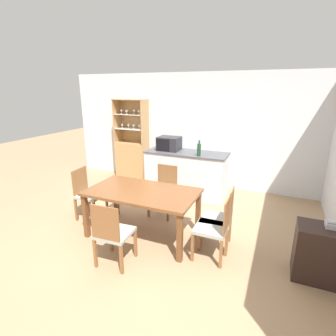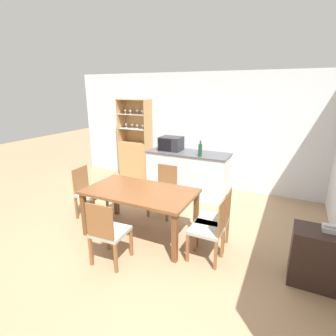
{
  "view_description": "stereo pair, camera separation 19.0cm",
  "coord_description": "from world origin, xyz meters",
  "px_view_note": "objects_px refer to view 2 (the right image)",
  "views": [
    {
      "loc": [
        1.64,
        -3.15,
        2.2
      ],
      "look_at": [
        -0.14,
        0.97,
        0.83
      ],
      "focal_mm": 28.0,
      "sensor_mm": 36.0,
      "label": 1
    },
    {
      "loc": [
        1.82,
        -3.07,
        2.2
      ],
      "look_at": [
        -0.14,
        0.97,
        0.83
      ],
      "focal_mm": 28.0,
      "sensor_mm": 36.0,
      "label": 2
    }
  ],
  "objects_px": {
    "dining_chair_head_near": "(108,232)",
    "dining_chair_side_left_far": "(89,192)",
    "dining_table": "(140,196)",
    "wine_bottle": "(200,150)",
    "dining_chair_side_right_near": "(210,229)",
    "side_cabinet": "(318,258)",
    "microwave": "(171,144)",
    "display_cabinet": "(136,154)",
    "telephone": "(332,229)",
    "dining_chair_head_far": "(164,191)",
    "dining_chair_side_right_far": "(216,219)"
  },
  "relations": [
    {
      "from": "dining_table",
      "to": "wine_bottle",
      "type": "xyz_separation_m",
      "value": [
        0.38,
        1.62,
        0.41
      ]
    },
    {
      "from": "dining_chair_side_right_near",
      "to": "wine_bottle",
      "type": "relative_size",
      "value": 2.84
    },
    {
      "from": "dining_chair_side_right_near",
      "to": "side_cabinet",
      "type": "relative_size",
      "value": 1.32
    },
    {
      "from": "dining_chair_head_near",
      "to": "dining_chair_side_left_far",
      "type": "height_order",
      "value": "same"
    },
    {
      "from": "dining_table",
      "to": "dining_chair_side_right_far",
      "type": "height_order",
      "value": "dining_chair_side_right_far"
    },
    {
      "from": "side_cabinet",
      "to": "telephone",
      "type": "bearing_deg",
      "value": 28.29
    },
    {
      "from": "dining_chair_side_left_far",
      "to": "telephone",
      "type": "xyz_separation_m",
      "value": [
        3.64,
        -0.13,
        0.26
      ]
    },
    {
      "from": "dining_table",
      "to": "wine_bottle",
      "type": "distance_m",
      "value": 1.71
    },
    {
      "from": "display_cabinet",
      "to": "dining_chair_side_left_far",
      "type": "relative_size",
      "value": 2.21
    },
    {
      "from": "dining_chair_head_near",
      "to": "dining_chair_side_left_far",
      "type": "bearing_deg",
      "value": 137.91
    },
    {
      "from": "dining_chair_head_near",
      "to": "wine_bottle",
      "type": "bearing_deg",
      "value": 77.69
    },
    {
      "from": "dining_chair_head_near",
      "to": "dining_chair_head_far",
      "type": "relative_size",
      "value": 1.0
    },
    {
      "from": "dining_chair_side_right_near",
      "to": "dining_chair_head_far",
      "type": "relative_size",
      "value": 1.0
    },
    {
      "from": "dining_chair_side_left_far",
      "to": "telephone",
      "type": "height_order",
      "value": "dining_chair_side_left_far"
    },
    {
      "from": "dining_table",
      "to": "dining_chair_side_left_far",
      "type": "height_order",
      "value": "dining_chair_side_left_far"
    },
    {
      "from": "dining_chair_side_left_far",
      "to": "dining_chair_head_far",
      "type": "height_order",
      "value": "same"
    },
    {
      "from": "display_cabinet",
      "to": "wine_bottle",
      "type": "height_order",
      "value": "display_cabinet"
    },
    {
      "from": "dining_chair_side_left_far",
      "to": "display_cabinet",
      "type": "bearing_deg",
      "value": -172.47
    },
    {
      "from": "dining_chair_side_left_far",
      "to": "dining_table",
      "type": "bearing_deg",
      "value": 79.63
    },
    {
      "from": "microwave",
      "to": "side_cabinet",
      "type": "height_order",
      "value": "microwave"
    },
    {
      "from": "microwave",
      "to": "telephone",
      "type": "bearing_deg",
      "value": -33.11
    },
    {
      "from": "dining_chair_head_far",
      "to": "dining_chair_side_right_far",
      "type": "height_order",
      "value": "same"
    },
    {
      "from": "display_cabinet",
      "to": "side_cabinet",
      "type": "relative_size",
      "value": 2.9
    },
    {
      "from": "dining_chair_side_right_far",
      "to": "wine_bottle",
      "type": "height_order",
      "value": "wine_bottle"
    },
    {
      "from": "dining_table",
      "to": "dining_chair_side_right_far",
      "type": "relative_size",
      "value": 1.85
    },
    {
      "from": "dining_chair_side_left_far",
      "to": "dining_chair_head_far",
      "type": "bearing_deg",
      "value": 115.9
    },
    {
      "from": "dining_table",
      "to": "dining_chair_head_far",
      "type": "distance_m",
      "value": 0.81
    },
    {
      "from": "dining_table",
      "to": "dining_chair_side_right_near",
      "type": "relative_size",
      "value": 1.85
    },
    {
      "from": "display_cabinet",
      "to": "dining_chair_head_far",
      "type": "relative_size",
      "value": 2.21
    },
    {
      "from": "display_cabinet",
      "to": "dining_table",
      "type": "relative_size",
      "value": 1.19
    },
    {
      "from": "wine_bottle",
      "to": "dining_chair_head_far",
      "type": "bearing_deg",
      "value": -114.49
    },
    {
      "from": "display_cabinet",
      "to": "telephone",
      "type": "relative_size",
      "value": 10.18
    },
    {
      "from": "dining_chair_head_far",
      "to": "wine_bottle",
      "type": "relative_size",
      "value": 2.84
    },
    {
      "from": "dining_chair_head_near",
      "to": "dining_chair_side_right_near",
      "type": "height_order",
      "value": "same"
    },
    {
      "from": "display_cabinet",
      "to": "side_cabinet",
      "type": "xyz_separation_m",
      "value": [
        4.0,
        -2.41,
        -0.25
      ]
    },
    {
      "from": "dining_chair_head_near",
      "to": "telephone",
      "type": "bearing_deg",
      "value": 14.16
    },
    {
      "from": "dining_chair_side_right_near",
      "to": "dining_chair_side_right_far",
      "type": "xyz_separation_m",
      "value": [
        -0.0,
        0.28,
        0.0
      ]
    },
    {
      "from": "dining_chair_head_near",
      "to": "wine_bottle",
      "type": "relative_size",
      "value": 2.84
    },
    {
      "from": "dining_table",
      "to": "microwave",
      "type": "distance_m",
      "value": 1.94
    },
    {
      "from": "display_cabinet",
      "to": "telephone",
      "type": "bearing_deg",
      "value": -30.17
    },
    {
      "from": "display_cabinet",
      "to": "wine_bottle",
      "type": "bearing_deg",
      "value": -20.97
    },
    {
      "from": "dining_chair_head_near",
      "to": "dining_chair_side_left_far",
      "type": "relative_size",
      "value": 1.0
    },
    {
      "from": "dining_chair_side_right_near",
      "to": "dining_table",
      "type": "bearing_deg",
      "value": 83.08
    },
    {
      "from": "dining_table",
      "to": "dining_chair_head_near",
      "type": "relative_size",
      "value": 1.85
    },
    {
      "from": "microwave",
      "to": "display_cabinet",
      "type": "bearing_deg",
      "value": 157.37
    },
    {
      "from": "dining_chair_side_right_far",
      "to": "wine_bottle",
      "type": "relative_size",
      "value": 2.84
    },
    {
      "from": "dining_chair_side_right_far",
      "to": "dining_chair_side_right_near",
      "type": "bearing_deg",
      "value": 176.6
    },
    {
      "from": "dining_chair_side_left_far",
      "to": "telephone",
      "type": "bearing_deg",
      "value": 84.26
    },
    {
      "from": "dining_chair_side_right_far",
      "to": "microwave",
      "type": "height_order",
      "value": "microwave"
    },
    {
      "from": "telephone",
      "to": "display_cabinet",
      "type": "bearing_deg",
      "value": 149.83
    }
  ]
}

